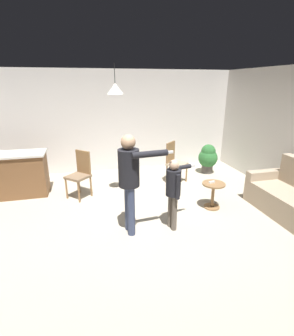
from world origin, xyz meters
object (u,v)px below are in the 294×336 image
at_px(kitchen_counter, 17,174).
at_px(person_adult, 130,174).
at_px(person_child, 174,187).
at_px(spare_remote_on_table, 212,182).
at_px(side_table_by_couch, 213,192).
at_px(dining_chair_by_counter, 174,161).
at_px(potted_plant_corner, 208,157).
at_px(dining_chair_near_wall, 80,172).

height_order(kitchen_counter, person_adult, person_adult).
bearing_deg(person_child, kitchen_counter, -137.59).
bearing_deg(person_adult, person_child, 80.09).
relative_size(kitchen_counter, spare_remote_on_table, 9.69).
xyz_separation_m(person_adult, spare_remote_on_table, (1.68, 0.47, -0.48)).
relative_size(kitchen_counter, person_child, 1.04).
xyz_separation_m(person_adult, person_child, (0.71, -0.06, -0.26)).
distance_m(side_table_by_couch, dining_chair_by_counter, 1.54).
distance_m(potted_plant_corner, spare_remote_on_table, 2.11).
distance_m(dining_chair_near_wall, potted_plant_corner, 3.44).
distance_m(kitchen_counter, person_child, 3.52).
relative_size(dining_chair_by_counter, spare_remote_on_table, 7.69).
bearing_deg(dining_chair_near_wall, dining_chair_by_counter, -126.79).
relative_size(kitchen_counter, dining_chair_near_wall, 1.26).
height_order(person_adult, dining_chair_by_counter, person_adult).
distance_m(kitchen_counter, dining_chair_near_wall, 1.38).
height_order(kitchen_counter, spare_remote_on_table, kitchen_counter).
bearing_deg(side_table_by_couch, dining_chair_near_wall, 154.53).
bearing_deg(dining_chair_by_counter, dining_chair_near_wall, -34.53).
height_order(person_child, dining_chair_near_wall, person_child).
bearing_deg(kitchen_counter, person_child, -36.60).
height_order(side_table_by_couch, dining_chair_by_counter, dining_chair_by_counter).
xyz_separation_m(kitchen_counter, spare_remote_on_table, (3.78, -1.57, 0.06)).
bearing_deg(dining_chair_near_wall, person_child, 176.47).
bearing_deg(person_adult, side_table_by_couch, 99.28).
bearing_deg(person_adult, dining_chair_near_wall, -159.85).
bearing_deg(dining_chair_near_wall, kitchen_counter, 28.37).
distance_m(person_child, dining_chair_near_wall, 2.26).
distance_m(person_child, potted_plant_corner, 3.08).
bearing_deg(person_child, spare_remote_on_table, 107.34).
relative_size(person_child, spare_remote_on_table, 9.33).
distance_m(side_table_by_couch, potted_plant_corner, 2.12).
xyz_separation_m(kitchen_counter, dining_chair_near_wall, (1.32, -0.40, 0.07)).
height_order(side_table_by_couch, spare_remote_on_table, spare_remote_on_table).
distance_m(kitchen_counter, dining_chair_by_counter, 3.56).
bearing_deg(potted_plant_corner, dining_chair_near_wall, -167.55).
relative_size(side_table_by_couch, potted_plant_corner, 0.66).
height_order(kitchen_counter, potted_plant_corner, kitchen_counter).
relative_size(person_child, dining_chair_by_counter, 1.21).
xyz_separation_m(dining_chair_near_wall, spare_remote_on_table, (2.46, -1.17, -0.01)).
bearing_deg(spare_remote_on_table, kitchen_counter, 157.50).
relative_size(side_table_by_couch, person_child, 0.43).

